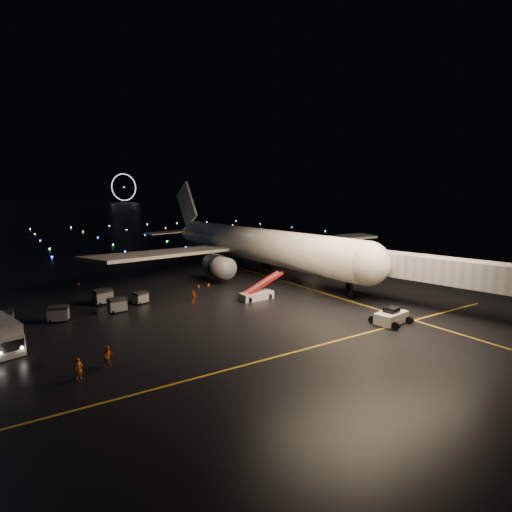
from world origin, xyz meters
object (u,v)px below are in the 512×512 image
object	(u,v)px
crew_b	(108,356)
baggage_cart_3	(59,314)
pushback_tug	(391,315)
belt_loader	(256,287)
baggage_cart_2	(117,305)
crew_a	(79,369)
baggage_cart_0	(140,298)
baggage_cart_1	(103,297)
airliner	(245,225)
crew_c	(193,296)
baggage_cart_4	(4,318)

from	to	relation	value
crew_b	baggage_cart_3	world-z (taller)	crew_b
pushback_tug	belt_loader	bearing A→B (deg)	103.76
pushback_tug	baggage_cart_2	xyz separation A→B (m)	(-23.99, 20.48, -0.06)
crew_a	baggage_cart_3	xyz separation A→B (m)	(0.49, 16.39, 0.00)
baggage_cart_0	baggage_cart_3	xyz separation A→B (m)	(-9.79, -2.43, 0.10)
crew_b	baggage_cart_0	distance (m)	19.33
baggage_cart_1	baggage_cart_3	bearing A→B (deg)	-153.87
crew_b	baggage_cart_3	distance (m)	15.34
pushback_tug	airliner	bearing A→B (deg)	76.55
baggage_cart_3	crew_a	bearing A→B (deg)	-74.45
airliner	baggage_cart_3	bearing A→B (deg)	-158.43
baggage_cart_1	baggage_cart_2	xyz separation A→B (m)	(0.66, -4.71, -0.09)
airliner	pushback_tug	size ratio (longest dim) A/B	15.39
pushback_tug	crew_c	bearing A→B (deg)	117.95
airliner	baggage_cart_4	size ratio (longest dim) A/B	32.51
baggage_cart_3	baggage_cart_4	distance (m)	5.37
airliner	belt_loader	distance (m)	22.56
crew_c	baggage_cart_1	distance (m)	11.53
baggage_cart_2	airliner	bearing A→B (deg)	24.11
crew_a	baggage_cart_4	world-z (taller)	crew_a
crew_b	baggage_cart_1	xyz separation A→B (m)	(3.77, 20.09, 0.06)
crew_b	pushback_tug	bearing A→B (deg)	-8.67
crew_c	baggage_cart_4	distance (m)	20.98
baggage_cart_2	baggage_cart_4	bearing A→B (deg)	167.48
belt_loader	crew_a	bearing A→B (deg)	-154.92
crew_b	baggage_cart_4	size ratio (longest dim) A/B	0.97
airliner	pushback_tug	world-z (taller)	airliner
crew_b	baggage_cart_0	xyz separation A→B (m)	(7.88, 17.65, -0.12)
belt_loader	crew_b	bearing A→B (deg)	-154.75
baggage_cart_2	belt_loader	bearing A→B (deg)	-18.54
crew_b	airliner	bearing A→B (deg)	45.81
baggage_cart_3	airliner	bearing A→B (deg)	42.04
belt_loader	crew_c	xyz separation A→B (m)	(-7.76, 3.08, -0.81)
baggage_cart_4	baggage_cart_1	bearing A→B (deg)	21.24
crew_b	baggage_cart_1	bearing A→B (deg)	80.89
pushback_tug	baggage_cart_4	bearing A→B (deg)	139.44
crew_c	baggage_cart_1	world-z (taller)	baggage_cart_1
crew_a	belt_loader	bearing A→B (deg)	0.13
baggage_cart_4	pushback_tug	bearing A→B (deg)	-27.33
baggage_cart_2	baggage_cart_3	bearing A→B (deg)	176.11
crew_b	baggage_cart_4	distance (m)	18.23
crew_c	baggage_cart_0	distance (m)	6.75
airliner	baggage_cart_0	xyz separation A→B (m)	(-23.43, -12.90, -7.63)
baggage_cart_4	baggage_cart_2	bearing A→B (deg)	-2.78
baggage_cart_4	baggage_cart_0	bearing A→B (deg)	7.58
baggage_cart_2	baggage_cart_4	xyz separation A→B (m)	(-11.45, 1.45, -0.08)
crew_a	baggage_cart_1	world-z (taller)	baggage_cart_1
crew_c	baggage_cart_0	size ratio (longest dim) A/B	0.92
crew_c	baggage_cart_1	xyz separation A→B (m)	(-10.05, 5.65, 0.12)
belt_loader	baggage_cart_1	bearing A→B (deg)	151.38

